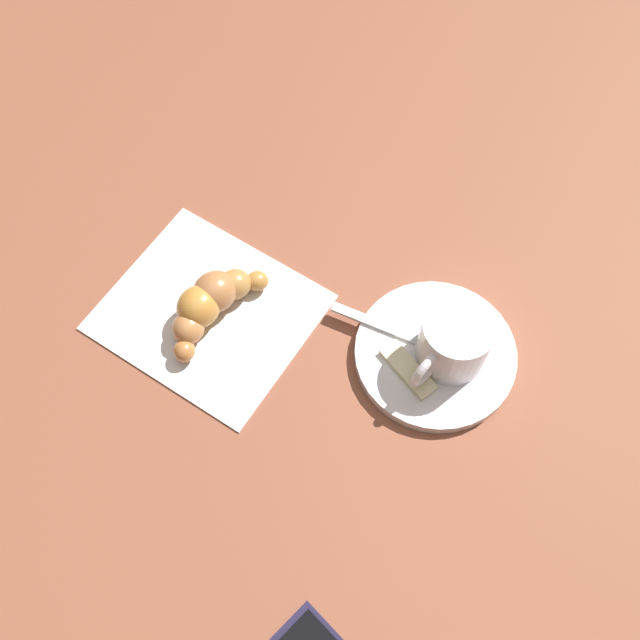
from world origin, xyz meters
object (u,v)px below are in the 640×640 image
Objects in this scene: espresso_cup at (454,341)px; croissant at (209,302)px; saucer at (435,355)px; sugar_packet at (408,370)px; napkin at (209,312)px; teaspoon at (424,342)px.

croissant is at bearing 22.28° from espresso_cup.
saucer is 0.21m from croissant.
sugar_packet is 0.47× the size of croissant.
saucer is 0.79× the size of napkin.
croissant reaches higher than saucer.
espresso_cup is at bearing -157.72° from croissant.
saucer is at bearing -157.38° from napkin.
napkin is (0.19, 0.05, -0.01)m from sugar_packet.
sugar_packet is at bearing 70.46° from saucer.
espresso_cup reaches higher than napkin.
saucer is 0.04m from espresso_cup.
espresso_cup is 0.48× the size of napkin.
espresso_cup is 0.65× the size of teaspoon.
sugar_packet is (-0.00, 0.03, 0.00)m from teaspoon.
espresso_cup reaches higher than teaspoon.
napkin is (0.20, 0.08, -0.00)m from saucer.
espresso_cup is 0.71× the size of croissant.
sugar_packet is at bearing -164.47° from napkin.
napkin is 0.02m from croissant.
napkin is (0.18, 0.08, -0.01)m from teaspoon.
teaspoon is at bearing -155.74° from napkin.
espresso_cup is 1.51× the size of sugar_packet.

